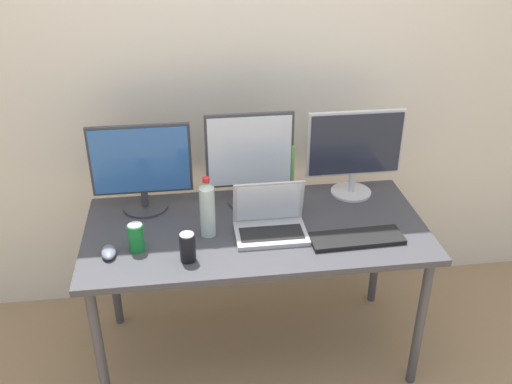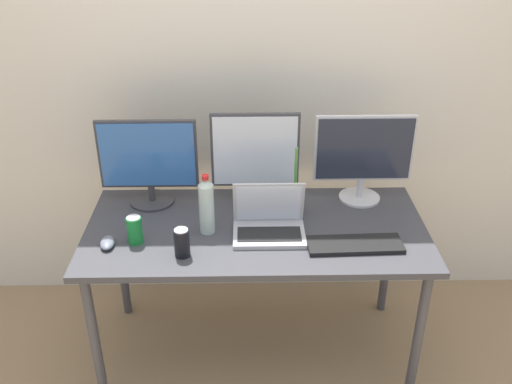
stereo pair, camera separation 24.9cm
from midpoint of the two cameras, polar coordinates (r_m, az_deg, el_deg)
ground_plane at (r=3.04m, az=2.43°, el=-15.48°), size 16.00×16.00×0.00m
wall_back at (r=2.89m, az=2.29°, el=12.23°), size 7.00×0.08×2.60m
work_desk at (r=2.62m, az=2.73°, el=-4.83°), size 1.54×0.73×0.74m
monitor_left at (r=2.70m, az=-8.14°, el=3.05°), size 0.46×0.21×0.42m
monitor_center at (r=2.66m, az=2.58°, el=3.38°), size 0.41×0.21×0.46m
monitor_right at (r=2.77m, az=13.27°, el=3.58°), size 0.47×0.20×0.44m
laptop_silver at (r=2.52m, az=4.14°, el=-3.10°), size 0.32×0.22×0.23m
keyboard_main at (r=2.50m, az=12.70°, el=-5.25°), size 0.41×0.15×0.02m
mouse_by_keyboard at (r=2.49m, az=-11.90°, el=-5.08°), size 0.07×0.11×0.03m
water_bottle at (r=2.48m, az=-2.12°, el=-1.48°), size 0.07×0.07×0.28m
soda_can_near_keyboard at (r=2.47m, az=-9.24°, el=-3.85°), size 0.07×0.07×0.13m
soda_can_by_laptop at (r=2.36m, az=-4.44°, el=-5.17°), size 0.07×0.07×0.13m
bamboo_vase at (r=2.65m, az=6.57°, el=-1.19°), size 0.08×0.08×0.34m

